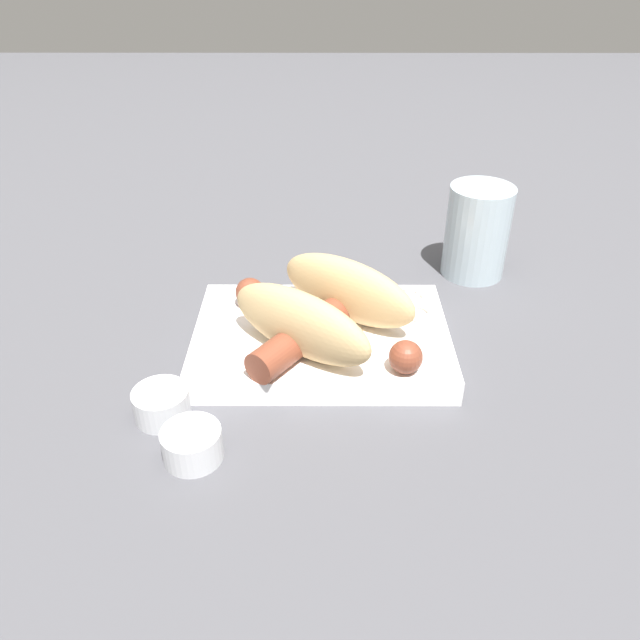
{
  "coord_description": "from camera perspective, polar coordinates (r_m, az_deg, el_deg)",
  "views": [
    {
      "loc": [
        -0.0,
        0.49,
        0.36
      ],
      "look_at": [
        0.0,
        0.0,
        0.03
      ],
      "focal_mm": 35.0,
      "sensor_mm": 36.0,
      "label": 1
    }
  ],
  "objects": [
    {
      "name": "bread_roll",
      "position": [
        0.57,
        0.33,
        1.29
      ],
      "size": [
        0.18,
        0.17,
        0.06
      ],
      "color": "tan",
      "rests_on": "food_tray"
    },
    {
      "name": "condiment_cup_near",
      "position": [
        0.54,
        -14.4,
        -7.58
      ],
      "size": [
        0.05,
        0.05,
        0.03
      ],
      "color": "silver",
      "rests_on": "ground_plane"
    },
    {
      "name": "sausage",
      "position": [
        0.57,
        0.04,
        -0.2
      ],
      "size": [
        0.17,
        0.16,
        0.03
      ],
      "color": "brown",
      "rests_on": "food_tray"
    },
    {
      "name": "drink_glass",
      "position": [
        0.73,
        14.06,
        7.86
      ],
      "size": [
        0.07,
        0.07,
        0.11
      ],
      "color": "silver",
      "rests_on": "ground_plane"
    },
    {
      "name": "condiment_cup_far",
      "position": [
        0.5,
        -11.74,
        -11.19
      ],
      "size": [
        0.05,
        0.05,
        0.03
      ],
      "color": "silver",
      "rests_on": "ground_plane"
    },
    {
      "name": "food_tray",
      "position": [
        0.6,
        -0.0,
        -1.77
      ],
      "size": [
        0.24,
        0.17,
        0.02
      ],
      "color": "white",
      "rests_on": "ground_plane"
    },
    {
      "name": "pickled_veggies",
      "position": [
        0.63,
        7.04,
        1.53
      ],
      "size": [
        0.06,
        0.06,
        0.01
      ],
      "color": "orange",
      "rests_on": "food_tray"
    },
    {
      "name": "ground_plane",
      "position": [
        0.61,
        -0.0,
        -2.7
      ],
      "size": [
        3.0,
        3.0,
        0.0
      ],
      "primitive_type": "plane",
      "color": "#4C4C51"
    }
  ]
}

